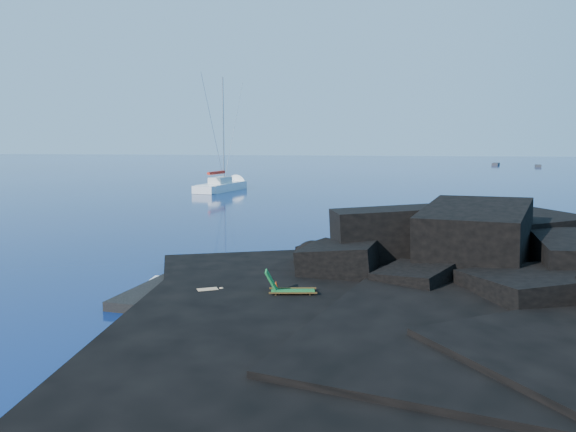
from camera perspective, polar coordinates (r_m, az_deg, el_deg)
name	(u,v)px	position (r m, az deg, el deg)	size (l,w,h in m)	color
ground	(130,296)	(23.08, -15.79, -7.83)	(400.00, 400.00, 0.00)	black
headland	(464,292)	(23.94, 17.41, -7.34)	(24.00, 24.00, 3.60)	black
beach	(244,298)	(22.00, -4.49, -8.33)	(8.50, 6.00, 0.70)	black
surf_foam	(279,272)	(26.14, -0.92, -5.71)	(10.00, 8.00, 0.06)	white
sailboat	(222,191)	(68.22, -6.69, 2.57)	(2.72, 12.95, 13.58)	white
deck_chair	(293,284)	(20.21, 0.50, -6.95)	(1.76, 0.77, 1.21)	#17682C
towel	(208,296)	(21.06, -8.16, -8.05)	(1.97, 0.93, 0.05)	white
sunbather	(208,292)	(21.02, -8.17, -7.62)	(1.87, 0.50, 0.27)	tan
marker_cone	(276,289)	(20.87, -1.24, -7.38)	(0.37, 0.37, 0.57)	red
distant_boat_a	(496,165)	(144.87, 20.34, 4.85)	(1.39, 4.47, 0.60)	#2A292F
distant_boat_b	(538,167)	(139.30, 24.05, 4.57)	(1.25, 4.03, 0.54)	#2A2B30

